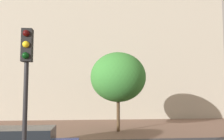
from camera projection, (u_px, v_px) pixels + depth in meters
name	position (u px, v px, depth m)	size (l,w,h in m)	color
landmark_building	(98.00, 33.00, 31.98)	(27.40, 13.03, 33.17)	#B2A893
traffic_light_pole	(26.00, 80.00, 6.46)	(0.28, 0.34, 4.63)	black
tree_curb_far	(118.00, 77.00, 18.06)	(4.13, 4.13, 5.84)	#4C3823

